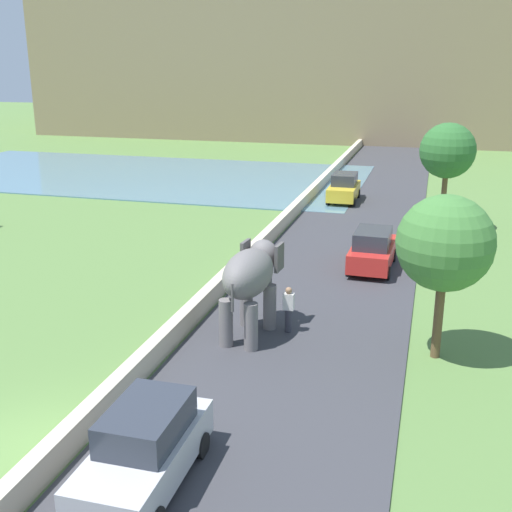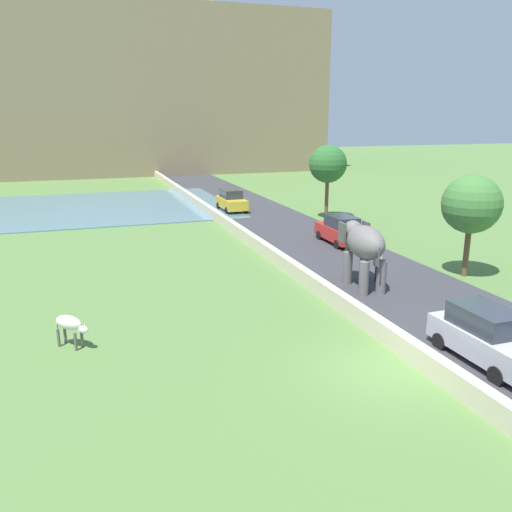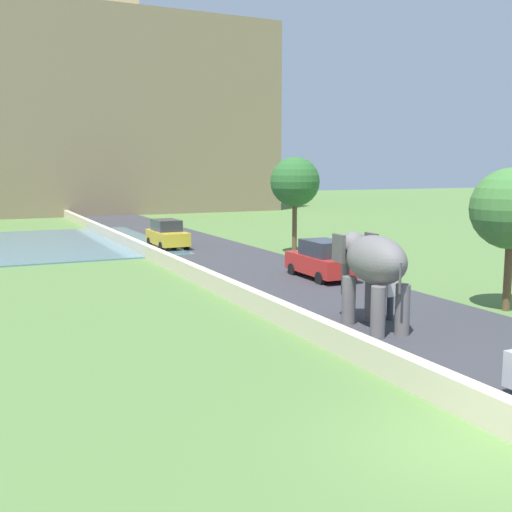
{
  "view_description": "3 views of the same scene",
  "coord_description": "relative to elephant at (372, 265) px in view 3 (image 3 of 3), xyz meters",
  "views": [
    {
      "loc": [
        8.8,
        -10.94,
        8.71
      ],
      "look_at": [
        2.2,
        12.56,
        1.14
      ],
      "focal_mm": 44.47,
      "sensor_mm": 36.0,
      "label": 1
    },
    {
      "loc": [
        -8.67,
        -12.85,
        7.77
      ],
      "look_at": [
        -1.3,
        8.77,
        1.63
      ],
      "focal_mm": 36.77,
      "sensor_mm": 36.0,
      "label": 2
    },
    {
      "loc": [
        -7.75,
        -7.81,
        5.02
      ],
      "look_at": [
        1.35,
        11.49,
        1.93
      ],
      "focal_mm": 42.79,
      "sensor_mm": 36.0,
      "label": 3
    }
  ],
  "objects": [
    {
      "name": "barrier_wall",
      "position": [
        -2.24,
        10.48,
        -1.67
      ],
      "size": [
        0.4,
        110.0,
        0.73
      ],
      "primitive_type": "cube",
      "color": "beige",
      "rests_on": "ground"
    },
    {
      "name": "car_yellow",
      "position": [
        -0.02,
        21.49,
        -1.14
      ],
      "size": [
        1.82,
        4.02,
        1.8
      ],
      "color": "gold",
      "rests_on": "ground"
    },
    {
      "name": "tree_near",
      "position": [
        5.87,
        0.03,
        1.57
      ],
      "size": [
        2.85,
        2.85,
        5.05
      ],
      "color": "brown",
      "rests_on": "ground"
    },
    {
      "name": "person_beside_elephant",
      "position": [
        1.14,
        0.5,
        -1.16
      ],
      "size": [
        0.36,
        0.22,
        1.63
      ],
      "color": "#33333D",
      "rests_on": "ground"
    },
    {
      "name": "car_red",
      "position": [
        3.13,
        8.06,
        -1.14
      ],
      "size": [
        1.87,
        4.04,
        1.8
      ],
      "color": "red",
      "rests_on": "ground"
    },
    {
      "name": "road_surface",
      "position": [
        1.56,
        12.48,
        -2.01
      ],
      "size": [
        7.0,
        120.0,
        0.06
      ],
      "primitive_type": "cube",
      "color": "#38383D",
      "rests_on": "ground"
    },
    {
      "name": "ground_plane",
      "position": [
        -3.44,
        -7.52,
        -2.04
      ],
      "size": [
        220.0,
        220.0,
        0.0
      ],
      "primitive_type": "plane",
      "color": "#567A3D"
    },
    {
      "name": "elephant",
      "position": [
        0.0,
        0.0,
        0.0
      ],
      "size": [
        1.62,
        3.52,
        2.99
      ],
      "color": "slate",
      "rests_on": "ground"
    },
    {
      "name": "tree_mid",
      "position": [
        6.02,
        15.89,
        2.16
      ],
      "size": [
        2.87,
        2.87,
        5.66
      ],
      "color": "brown",
      "rests_on": "ground"
    }
  ]
}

